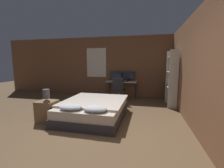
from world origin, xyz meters
The scene contains 13 objects.
ground_plane centered at (0.00, 0.00, 0.00)m, with size 20.00×20.00×0.00m, color brown.
wall_back centered at (-0.01, 4.13, 1.35)m, with size 12.00×0.08×2.70m.
wall_side_right centered at (2.16, 1.50, 1.35)m, with size 0.06×12.00×2.70m.
bed centered at (-0.31, 1.18, 0.25)m, with size 1.65×2.00×0.56m.
nightstand centered at (-1.40, 0.66, 0.27)m, with size 0.46×0.43×0.55m.
bedside_lamp centered at (-1.40, 0.66, 0.73)m, with size 0.17×0.17×0.31m.
desk centered at (0.03, 3.78, 0.62)m, with size 1.32×0.56×0.73m.
monitor_left centered at (-0.26, 3.96, 0.96)m, with size 0.53×0.16×0.39m.
monitor_right centered at (0.32, 3.96, 0.96)m, with size 0.53×0.16×0.39m.
keyboard centered at (0.03, 3.61, 0.74)m, with size 0.34×0.13×0.02m.
computer_mouse centered at (0.29, 3.61, 0.75)m, with size 0.07×0.05×0.04m.
office_chair centered at (0.05, 3.04, 0.39)m, with size 0.52×0.52×0.94m.
bookshelf centered at (1.96, 2.88, 1.06)m, with size 0.30×0.79×1.96m.
Camera 1 is at (1.10, -2.63, 1.52)m, focal length 24.00 mm.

